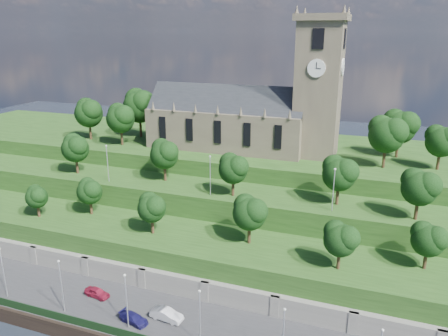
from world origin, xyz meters
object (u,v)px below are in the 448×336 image
at_px(car_left, 97,292).
at_px(church, 250,113).
at_px(car_middle, 167,315).
at_px(car_right, 134,318).

bearing_deg(car_left, church, -7.01).
height_order(church, car_middle, church).
bearing_deg(car_right, car_left, 80.59).
xyz_separation_m(church, car_left, (-10.65, -39.10, -19.86)).
relative_size(church, car_middle, 8.59).
bearing_deg(car_right, car_middle, -48.72).
bearing_deg(car_middle, church, 6.71).
xyz_separation_m(car_left, car_middle, (11.71, -1.24, 0.08)).
relative_size(church, car_right, 9.21).
bearing_deg(church, car_left, -105.24).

